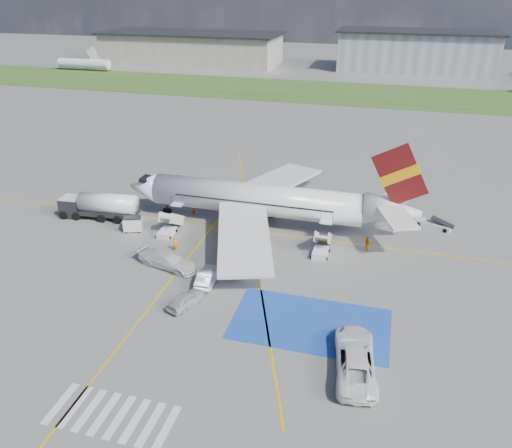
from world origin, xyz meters
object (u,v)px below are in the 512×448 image
object	(u,v)px
car_silver_b	(208,276)
van_white_a	(356,356)
car_silver_a	(186,299)
gpu_cart	(133,225)
van_white_b	(167,258)
belt_loader	(433,225)
airliner	(268,201)
fuel_tanker	(100,208)

from	to	relation	value
car_silver_b	van_white_a	bearing A→B (deg)	147.80
car_silver_a	van_white_a	xyz separation A→B (m)	(16.07, -4.25, 0.54)
gpu_cart	van_white_b	distance (m)	10.02
belt_loader	van_white_a	world-z (taller)	van_white_a
car_silver_a	van_white_b	bearing A→B (deg)	-32.46
gpu_cart	van_white_a	size ratio (longest dim) A/B	0.38
airliner	car_silver_b	distance (m)	14.60
car_silver_b	airliner	bearing A→B (deg)	-104.19
fuel_tanker	car_silver_a	distance (m)	23.30
fuel_tanker	van_white_a	bearing A→B (deg)	-34.36
fuel_tanker	van_white_b	world-z (taller)	fuel_tanker
car_silver_a	van_white_b	distance (m)	7.57
car_silver_a	van_white_b	xyz separation A→B (m)	(-4.61, 6.00, 0.33)
car_silver_b	van_white_b	distance (m)	5.47
gpu_cart	van_white_b	size ratio (longest dim) A/B	0.47
gpu_cart	van_white_b	world-z (taller)	van_white_b
airliner	van_white_a	size ratio (longest dim) A/B	5.53
belt_loader	van_white_b	bearing A→B (deg)	-130.07
airliner	van_white_a	world-z (taller)	airliner
belt_loader	fuel_tanker	bearing A→B (deg)	-150.38
airliner	belt_loader	size ratio (longest dim) A/B	7.70
gpu_cart	car_silver_b	world-z (taller)	gpu_cart
car_silver_a	airliner	bearing A→B (deg)	-80.07
car_silver_a	car_silver_b	bearing A→B (deg)	-77.69
car_silver_a	car_silver_b	world-z (taller)	car_silver_b
fuel_tanker	van_white_b	xyz separation A→B (m)	(13.32, -8.86, -0.39)
van_white_a	van_white_b	bearing A→B (deg)	-34.45
gpu_cart	car_silver_a	size ratio (longest dim) A/B	0.61
fuel_tanker	gpu_cart	xyz separation A→B (m)	(5.80, -2.23, -0.60)
gpu_cart	belt_loader	size ratio (longest dim) A/B	0.53
airliner	car_silver_a	bearing A→B (deg)	-100.07
van_white_a	belt_loader	bearing A→B (deg)	-112.54
airliner	van_white_a	distance (m)	26.08
fuel_tanker	belt_loader	distance (m)	41.96
car_silver_a	car_silver_b	xyz separation A→B (m)	(0.58, 4.27, 0.03)
fuel_tanker	van_white_a	size ratio (longest dim) A/B	1.52
belt_loader	car_silver_b	xyz separation A→B (m)	(-22.58, -19.00, 0.40)
fuel_tanker	van_white_a	xyz separation A→B (m)	(34.00, -19.11, -0.18)
fuel_tanker	airliner	bearing A→B (deg)	4.37
van_white_a	van_white_b	xyz separation A→B (m)	(-20.68, 10.25, -0.21)
airliner	belt_loader	xyz separation A→B (m)	(19.90, 4.90, -3.05)
belt_loader	car_silver_a	xyz separation A→B (m)	(-23.16, -23.27, 0.36)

